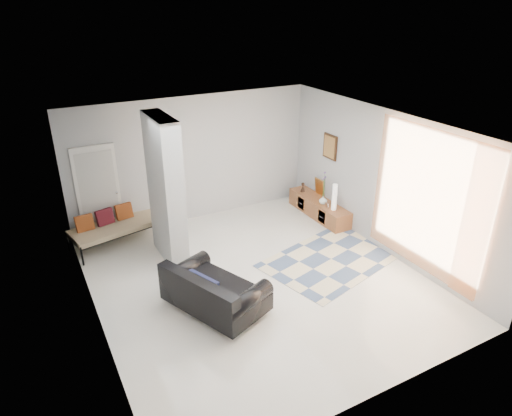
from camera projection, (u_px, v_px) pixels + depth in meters
floor at (259, 281)px, 8.23m from camera, size 6.00×6.00×0.00m
ceiling at (259, 129)px, 7.05m from camera, size 6.00×6.00×0.00m
wall_back at (194, 160)px, 10.04m from camera, size 6.00×0.00×6.00m
wall_front at (384, 309)px, 5.25m from camera, size 6.00×0.00×6.00m
wall_left at (89, 250)px, 6.46m from camera, size 0.00×6.00×6.00m
wall_right at (383, 182)px, 8.82m from camera, size 0.00×6.00×6.00m
partition_column at (166, 190)px, 8.44m from camera, size 0.35×1.20×2.80m
hallway_door at (99, 194)px, 9.26m from camera, size 0.85×0.06×2.04m
curtain at (427, 202)px, 7.85m from camera, size 0.00×2.55×2.55m
wall_art at (330, 147)px, 10.06m from camera, size 0.04×0.45×0.55m
media_console at (319, 208)px, 10.59m from camera, size 0.45×1.88×0.80m
loveseat at (213, 292)px, 7.32m from camera, size 1.52×1.89×0.76m
daybed at (115, 225)px, 9.31m from camera, size 1.94×1.13×0.77m
area_rug at (331, 259)px, 8.90m from camera, size 2.94×2.31×0.01m
cylinder_lamp at (334, 197)px, 9.92m from camera, size 0.11×0.11×0.59m
bronze_figurine at (303, 187)px, 10.93m from camera, size 0.13×0.13×0.23m
vase at (323, 200)px, 10.28m from camera, size 0.21×0.21×0.19m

